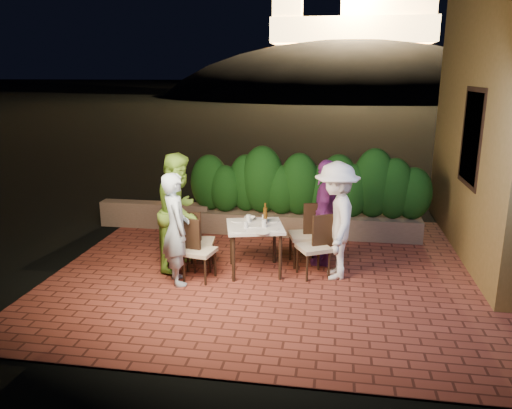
% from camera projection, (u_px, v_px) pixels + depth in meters
% --- Properties ---
extents(ground, '(400.00, 400.00, 0.00)m').
position_uv_depth(ground, '(283.00, 283.00, 7.35)').
color(ground, black).
rests_on(ground, ground).
extents(terrace_floor, '(7.00, 6.00, 0.15)m').
position_uv_depth(terrace_floor, '(286.00, 274.00, 7.84)').
color(terrace_floor, brown).
rests_on(terrace_floor, ground).
extents(window_pane, '(0.08, 1.00, 1.40)m').
position_uv_depth(window_pane, '(473.00, 138.00, 7.83)').
color(window_pane, black).
rests_on(window_pane, building_wall).
extents(window_frame, '(0.06, 1.15, 1.55)m').
position_uv_depth(window_frame, '(473.00, 138.00, 7.83)').
color(window_frame, black).
rests_on(window_frame, building_wall).
extents(planter, '(4.20, 0.55, 0.40)m').
position_uv_depth(planter, '(307.00, 224.00, 9.46)').
color(planter, '#775F4C').
rests_on(planter, ground).
extents(hedge, '(4.00, 0.70, 1.10)m').
position_uv_depth(hedge, '(308.00, 186.00, 9.27)').
color(hedge, '#113A10').
rests_on(hedge, planter).
extents(parapet, '(2.20, 0.30, 0.50)m').
position_uv_depth(parapet, '(156.00, 215.00, 9.91)').
color(parapet, '#775F4C').
rests_on(parapet, ground).
extents(hill, '(52.00, 40.00, 22.00)m').
position_uv_depth(hill, '(348.00, 127.00, 65.30)').
color(hill, black).
rests_on(hill, ground).
extents(fortress, '(26.00, 8.00, 8.00)m').
position_uv_depth(fortress, '(353.00, 9.00, 61.57)').
color(fortress, '#FFCC7A').
rests_on(fortress, hill).
extents(dining_table, '(1.02, 1.02, 0.75)m').
position_uv_depth(dining_table, '(255.00, 249.00, 7.64)').
color(dining_table, white).
rests_on(dining_table, ground).
extents(plate_nw, '(0.21, 0.21, 0.01)m').
position_uv_depth(plate_nw, '(238.00, 231.00, 7.27)').
color(plate_nw, white).
rests_on(plate_nw, dining_table).
extents(plate_sw, '(0.20, 0.20, 0.01)m').
position_uv_depth(plate_sw, '(237.00, 221.00, 7.77)').
color(plate_sw, white).
rests_on(plate_sw, dining_table).
extents(plate_ne, '(0.20, 0.20, 0.01)m').
position_uv_depth(plate_ne, '(273.00, 229.00, 7.35)').
color(plate_ne, white).
rests_on(plate_ne, dining_table).
extents(plate_se, '(0.20, 0.20, 0.01)m').
position_uv_depth(plate_se, '(273.00, 221.00, 7.76)').
color(plate_se, white).
rests_on(plate_se, dining_table).
extents(plate_centre, '(0.22, 0.22, 0.01)m').
position_uv_depth(plate_centre, '(253.00, 226.00, 7.51)').
color(plate_centre, white).
rests_on(plate_centre, dining_table).
extents(plate_front, '(0.23, 0.23, 0.01)m').
position_uv_depth(plate_front, '(263.00, 232.00, 7.21)').
color(plate_front, white).
rests_on(plate_front, dining_table).
extents(glass_nw, '(0.06, 0.06, 0.10)m').
position_uv_depth(glass_nw, '(246.00, 225.00, 7.41)').
color(glass_nw, silver).
rests_on(glass_nw, dining_table).
extents(glass_sw, '(0.07, 0.07, 0.12)m').
position_uv_depth(glass_sw, '(248.00, 219.00, 7.68)').
color(glass_sw, silver).
rests_on(glass_sw, dining_table).
extents(glass_ne, '(0.07, 0.07, 0.12)m').
position_uv_depth(glass_ne, '(264.00, 223.00, 7.44)').
color(glass_ne, silver).
rests_on(glass_ne, dining_table).
extents(glass_se, '(0.07, 0.07, 0.12)m').
position_uv_depth(glass_se, '(264.00, 218.00, 7.70)').
color(glass_se, silver).
rests_on(glass_se, dining_table).
extents(beer_bottle, '(0.06, 0.06, 0.32)m').
position_uv_depth(beer_bottle, '(265.00, 213.00, 7.59)').
color(beer_bottle, '#4B2D0C').
rests_on(beer_bottle, dining_table).
extents(bowl, '(0.19, 0.19, 0.04)m').
position_uv_depth(bowl, '(250.00, 218.00, 7.84)').
color(bowl, white).
rests_on(bowl, dining_table).
extents(chair_left_front, '(0.50, 0.50, 0.92)m').
position_uv_depth(chair_left_front, '(199.00, 250.00, 7.34)').
color(chair_left_front, black).
rests_on(chair_left_front, ground).
extents(chair_left_back, '(0.47, 0.47, 0.91)m').
position_uv_depth(chair_left_back, '(200.00, 241.00, 7.77)').
color(chair_left_back, black).
rests_on(chair_left_back, ground).
extents(chair_right_front, '(0.59, 0.59, 0.94)m').
position_uv_depth(chair_right_front, '(313.00, 246.00, 7.46)').
color(chair_right_front, black).
rests_on(chair_right_front, ground).
extents(chair_right_back, '(0.57, 0.57, 1.01)m').
position_uv_depth(chair_right_back, '(305.00, 234.00, 7.92)').
color(chair_right_back, black).
rests_on(chair_right_back, ground).
extents(diner_blue, '(0.64, 0.71, 1.64)m').
position_uv_depth(diner_blue, '(176.00, 229.00, 7.14)').
color(diner_blue, '#AAC5DB').
rests_on(diner_blue, ground).
extents(diner_green, '(0.77, 0.95, 1.83)m').
position_uv_depth(diner_green, '(180.00, 212.00, 7.69)').
color(diner_green, '#7DB739').
rests_on(diner_green, ground).
extents(diner_white, '(0.76, 1.19, 1.75)m').
position_uv_depth(diner_white, '(336.00, 221.00, 7.33)').
color(diner_white, white).
rests_on(diner_white, ground).
extents(diner_purple, '(0.52, 1.03, 1.69)m').
position_uv_depth(diner_purple, '(326.00, 212.00, 7.89)').
color(diner_purple, '#6E2775').
rests_on(diner_purple, ground).
extents(parapet_lamp, '(0.10, 0.10, 0.14)m').
position_uv_depth(parapet_lamp, '(172.00, 200.00, 9.78)').
color(parapet_lamp, orange).
rests_on(parapet_lamp, parapet).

